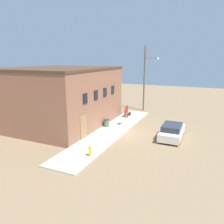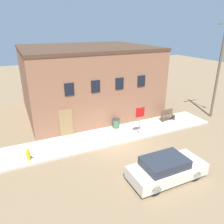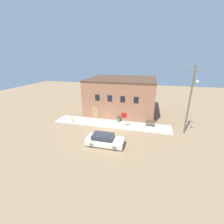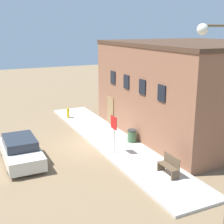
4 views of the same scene
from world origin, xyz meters
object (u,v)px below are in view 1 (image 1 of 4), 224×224
at_px(stop_sign, 126,112).
at_px(bench, 127,113).
at_px(fire_hydrant, 90,151).
at_px(utility_pole, 145,76).
at_px(parked_car, 172,131).
at_px(trash_bin, 107,123).

distance_m(stop_sign, bench, 4.02).
height_order(fire_hydrant, utility_pole, utility_pole).
xyz_separation_m(stop_sign, parked_car, (-1.37, -4.99, -1.04)).
distance_m(fire_hydrant, stop_sign, 8.15).
relative_size(utility_pole, parked_car, 2.03).
height_order(bench, trash_bin, bench).
relative_size(stop_sign, trash_bin, 2.77).
bearing_deg(trash_bin, fire_hydrant, -164.29).
distance_m(trash_bin, parked_car, 6.81).
xyz_separation_m(bench, parked_car, (-5.03, -6.23, 0.05)).
height_order(fire_hydrant, parked_car, parked_car).
xyz_separation_m(utility_pole, parked_car, (-9.53, -5.33, -4.15)).
bearing_deg(trash_bin, parked_car, -92.23).
xyz_separation_m(fire_hydrant, parked_car, (6.70, -4.84, 0.09)).
bearing_deg(stop_sign, bench, 18.64).
relative_size(fire_hydrant, utility_pole, 0.09).
bearing_deg(stop_sign, trash_bin, 121.42).
relative_size(fire_hydrant, stop_sign, 0.38).
relative_size(bench, trash_bin, 1.60).
bearing_deg(bench, trash_bin, 173.20).
bearing_deg(parked_car, fire_hydrant, 144.16).
bearing_deg(utility_pole, fire_hydrant, -178.27).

